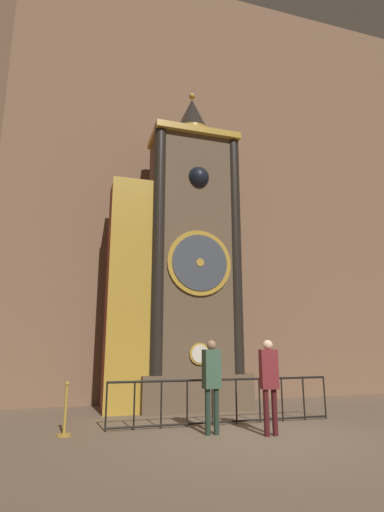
# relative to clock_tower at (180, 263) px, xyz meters

# --- Properties ---
(ground_plane) EXTENTS (28.00, 28.00, 0.00)m
(ground_plane) POSITION_rel_clock_tower_xyz_m (0.71, -3.81, -4.08)
(ground_plane) COLOR #75604C
(cathedral_back_wall) EXTENTS (24.00, 0.32, 15.61)m
(cathedral_back_wall) POSITION_rel_clock_tower_xyz_m (0.62, 1.56, 3.71)
(cathedral_back_wall) COLOR #846047
(cathedral_back_wall) RESTS_ON ground_plane
(clock_tower) EXTENTS (4.02, 1.78, 9.87)m
(clock_tower) POSITION_rel_clock_tower_xyz_m (0.00, 0.00, 0.00)
(clock_tower) COLOR brown
(clock_tower) RESTS_ON ground_plane
(railing_fence) EXTENTS (5.23, 0.05, 0.98)m
(railing_fence) POSITION_rel_clock_tower_xyz_m (0.43, -2.37, -3.54)
(railing_fence) COLOR black
(railing_fence) RESTS_ON ground_plane
(visitor_near) EXTENTS (0.36, 0.25, 1.81)m
(visitor_near) POSITION_rel_clock_tower_xyz_m (-0.19, -3.27, -2.99)
(visitor_near) COLOR #213427
(visitor_near) RESTS_ON ground_plane
(visitor_far) EXTENTS (0.37, 0.27, 1.81)m
(visitor_far) POSITION_rel_clock_tower_xyz_m (0.87, -3.69, -2.99)
(visitor_far) COLOR #461518
(visitor_far) RESTS_ON ground_plane
(stanchion_post) EXTENTS (0.28, 0.28, 1.01)m
(stanchion_post) POSITION_rel_clock_tower_xyz_m (-2.96, -2.54, -3.75)
(stanchion_post) COLOR #B28E33
(stanchion_post) RESTS_ON ground_plane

